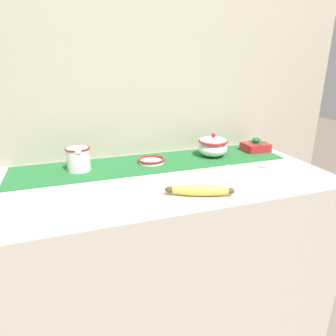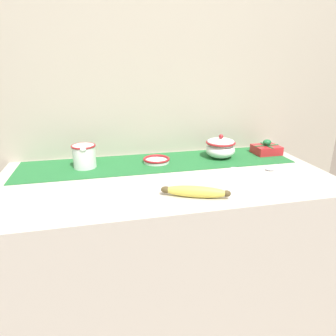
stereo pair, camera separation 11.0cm
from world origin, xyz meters
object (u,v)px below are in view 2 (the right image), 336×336
(napkin_stack, at_px, (5,213))
(gift_box, at_px, (266,149))
(spoon, at_px, (265,169))
(small_dish, at_px, (156,160))
(banana, at_px, (195,192))
(sugar_bowl, at_px, (220,148))
(cream_pitcher, at_px, (84,155))

(napkin_stack, relative_size, gift_box, 1.03)
(spoon, relative_size, napkin_stack, 1.43)
(spoon, bearing_deg, small_dish, -178.57)
(banana, xyz_separation_m, napkin_stack, (-0.58, 0.00, -0.01))
(sugar_bowl, height_order, spoon, sugar_bowl)
(napkin_stack, bearing_deg, spoon, 10.84)
(spoon, bearing_deg, napkin_stack, -143.02)
(cream_pitcher, xyz_separation_m, banana, (0.36, -0.38, -0.04))
(cream_pitcher, relative_size, spoon, 0.64)
(cream_pitcher, height_order, small_dish, cream_pitcher)
(small_dish, relative_size, spoon, 0.65)
(sugar_bowl, distance_m, banana, 0.45)
(spoon, xyz_separation_m, gift_box, (0.12, 0.21, 0.02))
(spoon, height_order, gift_box, gift_box)
(cream_pitcher, height_order, gift_box, cream_pitcher)
(banana, bearing_deg, small_dish, 98.59)
(spoon, bearing_deg, gift_box, 85.48)
(sugar_bowl, height_order, napkin_stack, sugar_bowl)
(cream_pitcher, bearing_deg, banana, -46.54)
(spoon, bearing_deg, cream_pitcher, -169.07)
(banana, distance_m, gift_box, 0.62)
(napkin_stack, distance_m, gift_box, 1.13)
(banana, height_order, spoon, banana)
(sugar_bowl, height_order, small_dish, sugar_bowl)
(sugar_bowl, relative_size, napkin_stack, 1.07)
(small_dish, bearing_deg, spoon, -24.71)
(small_dish, height_order, banana, banana)
(banana, height_order, napkin_stack, banana)
(banana, height_order, gift_box, gift_box)
(banana, distance_m, napkin_stack, 0.58)
(sugar_bowl, distance_m, small_dish, 0.30)
(gift_box, bearing_deg, spoon, -120.65)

